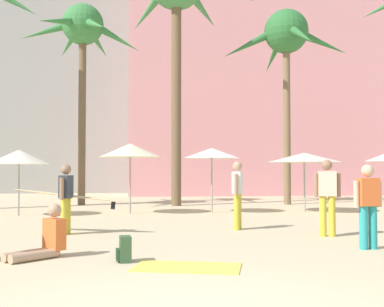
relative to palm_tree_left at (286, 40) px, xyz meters
The scene contains 15 objects.
hotel_pink 13.06m from the palm_tree_left, 81.20° to the left, with size 18.53×10.65×19.91m, color pink.
hotel_tower_gray 22.88m from the palm_tree_left, 132.01° to the left, with size 16.25×8.22×22.89m, color gray.
palm_tree_left is the anchor object (origin of this frame).
palm_tree_right 9.28m from the palm_tree_left, behind, with size 5.40×5.25×9.04m.
cafe_umbrella_0 9.72m from the palm_tree_left, 149.13° to the right, with size 2.20×2.20×2.48m.
cafe_umbrella_1 12.92m from the palm_tree_left, 156.49° to the right, with size 2.05×2.05×2.22m.
cafe_umbrella_2 7.91m from the palm_tree_left, 134.67° to the right, with size 2.08×2.08×2.33m.
cafe_umbrella_4 6.98m from the palm_tree_left, 98.98° to the right, with size 2.76×2.76×2.17m.
beach_towel 17.06m from the palm_tree_left, 112.99° to the right, with size 1.63×0.89×0.01m, color #F4CC4C.
backpack 16.88m from the palm_tree_left, 117.21° to the right, with size 0.27×0.32×0.42m.
person_far_left 14.45m from the palm_tree_left, 131.01° to the right, with size 2.90×1.19×1.65m.
person_far_right 12.12m from the palm_tree_left, 114.34° to the right, with size 0.36×0.59×1.74m.
person_near_right 14.52m from the palm_tree_left, 100.58° to the right, with size 0.61×0.28×1.61m.
person_mid_center 12.89m from the palm_tree_left, 102.67° to the right, with size 0.61×0.32×1.75m.
person_near_left 17.03m from the palm_tree_left, 122.65° to the right, with size 0.98×0.97×0.92m.
Camera 1 is at (-0.59, -4.65, 1.47)m, focal length 46.02 mm.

